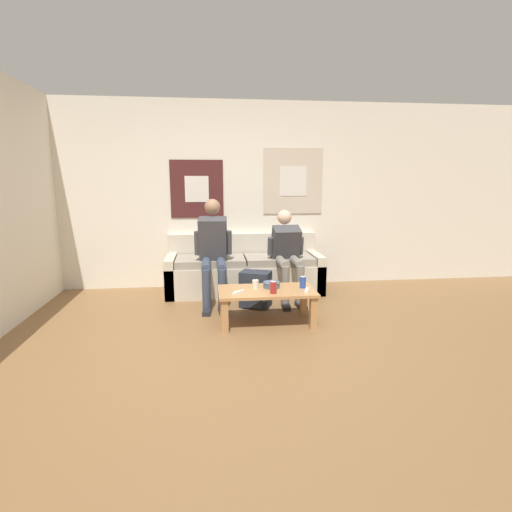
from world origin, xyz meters
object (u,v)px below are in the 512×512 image
object	(u,v)px
game_controller_near_left	(238,292)
couch	(244,272)
person_seated_teen	(287,251)
pillar_candle	(255,284)
drink_can_blue	(303,282)
drink_can_red	(273,287)
coffee_table	(267,296)
backpack	(255,290)
game_controller_near_right	(307,290)
ceramic_bowl	(272,284)
person_seated_adult	(213,248)

from	to	relation	value
game_controller_near_left	couch	bearing A→B (deg)	82.48
person_seated_teen	pillar_candle	distance (m)	0.97
person_seated_teen	drink_can_blue	size ratio (longest dim) A/B	8.95
drink_can_red	person_seated_teen	bearing A→B (deg)	71.52
coffee_table	drink_can_blue	size ratio (longest dim) A/B	8.13
backpack	game_controller_near_right	bearing A→B (deg)	-54.88
drink_can_red	game_controller_near_right	bearing A→B (deg)	6.79
coffee_table	person_seated_teen	world-z (taller)	person_seated_teen
coffee_table	drink_can_red	bearing A→B (deg)	-71.46
backpack	ceramic_bowl	bearing A→B (deg)	-76.24
person_seated_teen	backpack	distance (m)	0.68
person_seated_teen	ceramic_bowl	bearing A→B (deg)	-112.06
pillar_candle	drink_can_blue	world-z (taller)	drink_can_blue
drink_can_red	coffee_table	bearing A→B (deg)	108.54
coffee_table	backpack	bearing A→B (deg)	95.76
coffee_table	game_controller_near_left	distance (m)	0.33
ceramic_bowl	pillar_candle	bearing A→B (deg)	-176.99
couch	game_controller_near_left	xyz separation A→B (m)	(-0.18, -1.36, 0.10)
couch	ceramic_bowl	xyz separation A→B (m)	(0.19, -1.18, 0.13)
backpack	ceramic_bowl	xyz separation A→B (m)	(0.12, -0.48, 0.20)
coffee_table	ceramic_bowl	bearing A→B (deg)	50.38
drink_can_red	couch	bearing A→B (deg)	97.03
ceramic_bowl	game_controller_near_right	size ratio (longest dim) A/B	1.24
coffee_table	drink_can_red	world-z (taller)	drink_can_red
couch	game_controller_near_right	distance (m)	1.46
ceramic_bowl	game_controller_near_right	bearing A→B (deg)	-26.75
backpack	drink_can_blue	world-z (taller)	drink_can_blue
game_controller_near_left	game_controller_near_right	world-z (taller)	same
person_seated_adult	drink_can_blue	size ratio (longest dim) A/B	10.15
game_controller_near_left	game_controller_near_right	xyz separation A→B (m)	(0.71, 0.00, 0.00)
ceramic_bowl	drink_can_red	distance (m)	0.22
person_seated_adult	game_controller_near_left	distance (m)	1.04
backpack	drink_can_red	world-z (taller)	drink_can_red
person_seated_teen	drink_can_blue	world-z (taller)	person_seated_teen
person_seated_adult	game_controller_near_left	xyz separation A→B (m)	(0.24, -0.97, -0.30)
pillar_candle	person_seated_teen	bearing A→B (deg)	58.47
ceramic_bowl	drink_can_blue	world-z (taller)	drink_can_blue
drink_can_blue	game_controller_near_left	world-z (taller)	drink_can_blue
drink_can_red	game_controller_near_right	size ratio (longest dim) A/B	0.84
coffee_table	person_seated_adult	bearing A→B (deg)	122.00
coffee_table	ceramic_bowl	xyz separation A→B (m)	(0.06, 0.07, 0.10)
coffee_table	game_controller_near_right	size ratio (longest dim) A/B	6.84
ceramic_bowl	drink_can_blue	bearing A→B (deg)	-7.72
couch	person_seated_teen	bearing A→B (deg)	-36.35
ceramic_bowl	game_controller_near_left	distance (m)	0.41
game_controller_near_right	person_seated_teen	bearing A→B (deg)	91.04
pillar_candle	drink_can_blue	xyz separation A→B (m)	(0.50, -0.04, 0.02)
game_controller_near_left	drink_can_red	bearing A→B (deg)	-6.49
pillar_candle	game_controller_near_right	size ratio (longest dim) A/B	0.70
drink_can_red	backpack	bearing A→B (deg)	98.42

